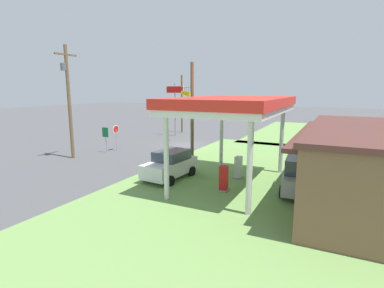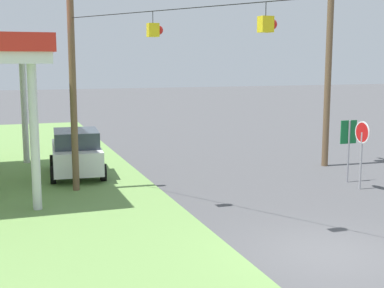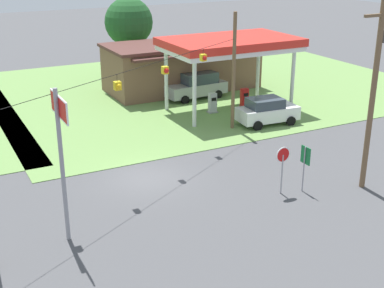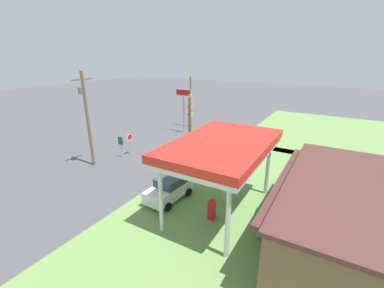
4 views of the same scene
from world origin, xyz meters
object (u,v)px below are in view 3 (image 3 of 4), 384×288
Objects in this scene: fuel_pump_far at (244,99)px; fuel_pump_near at (212,104)px; gas_station_store at (182,66)px; stop_sign_roadside at (283,160)px; car_at_pumps_front at (267,111)px; tree_behind_station at (129,22)px; stop_sign_overhead at (61,135)px; car_at_pumps_rear at (197,86)px; gas_station_canopy at (230,45)px; route_sign at (305,160)px; utility_pole_main at (375,86)px.

fuel_pump_near is at bearing 180.00° from fuel_pump_far.
gas_station_store is 21.46m from stop_sign_roadside.
car_at_pumps_front reaches higher than fuel_pump_near.
stop_sign_roadside is 26.81m from tree_behind_station.
stop_sign_overhead reaches higher than car_at_pumps_front.
tree_behind_station is at bearing -94.83° from stop_sign_roadside.
car_at_pumps_front is at bearing 93.82° from car_at_pumps_rear.
stop_sign_overhead is (-10.66, 0.54, 2.90)m from stop_sign_roadside.
fuel_pump_far is 14.34m from tree_behind_station.
gas_station_canopy reaches higher than stop_sign_roadside.
stop_sign_overhead is at bearing 176.06° from route_sign.
gas_station_store is at bearing -65.23° from tree_behind_station.
tree_behind_station is at bearing 96.36° from fuel_pump_near.
gas_station_store is at bearing 88.60° from utility_pole_main.
gas_station_store is (-0.26, 7.35, -2.91)m from gas_station_canopy.
stop_sign_overhead is at bearing -2.92° from stop_sign_roadside.
stop_sign_overhead is at bearing 173.06° from utility_pole_main.
stop_sign_roadside is (-4.82, -20.91, -0.22)m from gas_station_store.
car_at_pumps_front is 1.74× the size of stop_sign_roadside.
stop_sign_overhead is at bearing -147.06° from car_at_pumps_front.
fuel_pump_near is (-1.14, -7.35, -1.31)m from gas_station_store.
gas_station_store is 25.72m from stop_sign_overhead.
gas_station_canopy reaches higher than car_at_pumps_front.
stop_sign_roadside is at bearing -115.53° from fuel_pump_far.
utility_pole_main reaches higher than route_sign.
route_sign is (11.83, -0.82, -3.01)m from stop_sign_overhead.
utility_pole_main reaches higher than gas_station_store.
tree_behind_station reaches higher than car_at_pumps_rear.
car_at_pumps_front is 19.01m from stop_sign_overhead.
stop_sign_overhead is 0.69× the size of utility_pole_main.
gas_station_store is 3.41m from car_at_pumps_rear.
stop_sign_overhead is (-16.37, -8.93, 3.74)m from car_at_pumps_front.
stop_sign_roadside is at bearing 163.42° from utility_pole_main.
stop_sign_roadside is at bearing -102.98° from gas_station_store.
utility_pole_main is at bearing -6.94° from stop_sign_overhead.
car_at_pumps_rear is (-1.96, 4.10, 0.34)m from fuel_pump_far.
stop_sign_roadside is (-5.08, -13.56, -3.13)m from gas_station_canopy.
route_sign is (1.17, -0.27, -0.10)m from stop_sign_roadside.
car_at_pumps_front is at bearing -121.09° from stop_sign_roadside.
stop_sign_roadside is 0.38× the size of stop_sign_overhead.
fuel_pump_far is 0.21× the size of tree_behind_station.
utility_pole_main is at bearing 163.42° from stop_sign_roadside.
route_sign is (-3.64, -21.18, -0.32)m from gas_station_store.
fuel_pump_near is 0.63× the size of route_sign.
fuel_pump_far is 4.16m from car_at_pumps_front.
route_sign is at bearing -105.77° from gas_station_canopy.
stop_sign_roadside reaches higher than fuel_pump_far.
car_at_pumps_rear is at bearing 78.52° from fuel_pump_near.
utility_pole_main is (-0.54, -22.18, 3.31)m from gas_station_store.
car_at_pumps_rear reaches higher than fuel_pump_near.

